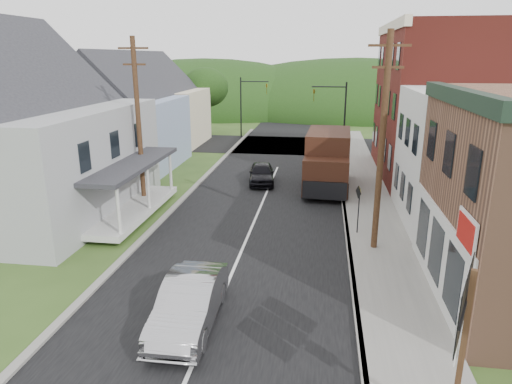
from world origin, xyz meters
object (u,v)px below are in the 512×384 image
at_px(silver_sedan, 190,303).
at_px(warning_sign, 359,203).
at_px(dark_sedan, 262,173).
at_px(route_sign_cluster, 463,330).
at_px(delivery_van, 328,161).

relative_size(silver_sedan, warning_sign, 2.01).
bearing_deg(dark_sedan, silver_sedan, -97.59).
bearing_deg(silver_sedan, route_sign_cluster, -27.31).
bearing_deg(silver_sedan, dark_sedan, 88.68).
xyz_separation_m(route_sign_cluster, warning_sign, (-1.24, 11.57, -1.05)).
distance_m(delivery_van, warning_sign, 7.74).
relative_size(delivery_van, warning_sign, 2.86).
bearing_deg(dark_sedan, route_sign_cluster, -78.70).
xyz_separation_m(delivery_van, warning_sign, (1.37, -7.62, -0.21)).
bearing_deg(delivery_van, route_sign_cluster, -79.75).
height_order(silver_sedan, warning_sign, warning_sign).
relative_size(route_sign_cluster, warning_sign, 1.70).
height_order(dark_sedan, route_sign_cluster, route_sign_cluster).
xyz_separation_m(silver_sedan, route_sign_cluster, (6.82, -3.32, 1.90)).
relative_size(silver_sedan, dark_sedan, 1.17).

